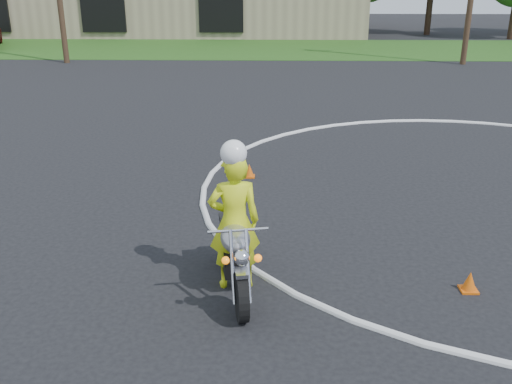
{
  "coord_description": "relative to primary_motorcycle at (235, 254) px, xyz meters",
  "views": [
    {
      "loc": [
        -4.62,
        -8.19,
        4.21
      ],
      "look_at": [
        -4.83,
        -0.05,
        1.1
      ],
      "focal_mm": 40.0,
      "sensor_mm": 36.0,
      "label": 1
    }
  ],
  "objects": [
    {
      "name": "primary_motorcycle",
      "position": [
        0.0,
        0.0,
        0.0
      ],
      "size": [
        0.78,
        2.23,
        1.18
      ],
      "rotation": [
        0.0,
        0.0,
        0.18
      ],
      "color": "black",
      "rests_on": "ground"
    },
    {
      "name": "rider_primary_grp",
      "position": [
        -0.01,
        0.14,
        0.48
      ],
      "size": [
        0.8,
        0.59,
        2.19
      ],
      "rotation": [
        0.0,
        0.0,
        0.18
      ],
      "color": "#D8E918",
      "rests_on": "ground"
    },
    {
      "name": "grass_strip",
      "position": [
        5.1,
        28.1,
        -0.56
      ],
      "size": [
        120.0,
        10.0,
        0.02
      ],
      "primitive_type": "cube",
      "color": "#1E4714",
      "rests_on": "ground"
    }
  ]
}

